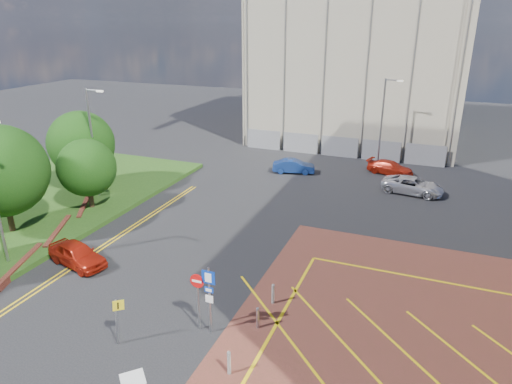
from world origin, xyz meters
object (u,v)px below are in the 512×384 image
Objects in this scene: tree_d at (81,144)px; warning_sign at (117,316)px; tree_b at (0,171)px; car_silver_back at (413,185)px; car_red_back at (390,168)px; lamp_back at (383,120)px; sign_cluster at (205,293)px; car_blue_back at (294,166)px; lamp_left_far at (93,139)px; tree_c at (87,168)px; car_red_left at (77,254)px.

warning_sign is at bearing -45.57° from tree_d.
tree_b reaches higher than warning_sign.
car_red_back is at bearing 34.27° from car_silver_back.
car_red_back is (1.23, -1.75, -3.78)m from lamp_back.
tree_b is 28.78m from car_silver_back.
lamp_back reaches higher than sign_cluster.
tree_d is 1.65× the size of car_blue_back.
tree_b is 0.84× the size of lamp_back.
sign_cluster is at bearing 168.72° from car_silver_back.
lamp_back is at bearing 40.86° from lamp_left_far.
tree_c is at bearing -134.32° from lamp_back.
lamp_back is 3.57× the size of warning_sign.
car_blue_back is (11.74, 11.46, -4.05)m from lamp_left_far.
car_red_left and car_silver_back have the same top height.
tree_d is 19.97m from warning_sign.
tree_c is 1.28× the size of car_red_left.
tree_d is 25.79m from car_silver_back.
sign_cluster is at bearing -97.97° from lamp_back.
lamp_left_far reaches higher than warning_sign.
lamp_back is at bearing 49.59° from tree_b.
car_red_left is (6.50, -1.49, -3.58)m from tree_b.
lamp_back is 2.17× the size of car_blue_back.
lamp_left_far reaches higher than car_red_back.
sign_cluster is at bearing 173.86° from car_blue_back.
tree_d is at bearing 135.00° from tree_c.
car_red_back is (21.81, 13.25, -3.29)m from tree_d.
car_blue_back is at bearing 44.32° from lamp_left_far.
car_red_left is (-9.29, 2.53, -1.30)m from sign_cluster.
tree_c is at bearing 145.17° from car_red_back.
tree_b reaches higher than car_red_back.
tree_c reaches higher than car_silver_back.
tree_b is at bearing -130.41° from lamp_back.
warning_sign is 25.25m from car_silver_back.
tree_c is 4.30m from tree_d.
car_red_left is at bearing -57.42° from lamp_left_far.
lamp_left_far is 24.46m from lamp_back.
tree_b is 7.10m from lamp_left_far.
warning_sign is 0.48× the size of car_silver_back.
warning_sign is at bearing 166.45° from car_blue_back.
tree_b is 29.96m from car_red_back.
tree_c is at bearing -65.29° from lamp_left_far.
tree_c is 2.19× the size of warning_sign.
tree_d is 17.64m from car_blue_back.
tree_d is 0.76× the size of lamp_back.
lamp_back is 7.84m from car_silver_back.
tree_c is 2.65m from lamp_left_far.
car_red_back is (14.31, 22.73, -0.07)m from car_red_left.
tree_d reaches higher than car_red_left.
tree_d reaches higher than car_red_back.
lamp_left_far is 17.96m from warning_sign.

